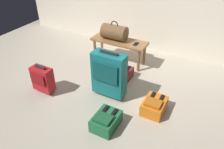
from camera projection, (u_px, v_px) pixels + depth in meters
name	position (u px, v px, depth m)	size (l,w,h in m)	color
ground_plane	(114.00, 90.00, 3.38)	(6.60, 6.60, 0.00)	#B2A893
bench	(119.00, 44.00, 3.90)	(1.00, 0.36, 0.44)	olive
duffel_bag_brown	(114.00, 32.00, 3.83)	(0.44, 0.26, 0.34)	brown
cell_phone	(136.00, 44.00, 3.73)	(0.07, 0.14, 0.01)	#191E4C
suitcase_upright_teal	(109.00, 74.00, 3.08)	(0.48, 0.23, 0.73)	#14666B
suitcase_small_red	(42.00, 79.00, 3.22)	(0.32, 0.18, 0.46)	red
backpack_maroon	(122.00, 74.00, 3.58)	(0.28, 0.38, 0.21)	maroon
backpack_green	(106.00, 121.00, 2.71)	(0.28, 0.38, 0.21)	#1E6038
backpack_orange	(154.00, 106.00, 2.94)	(0.28, 0.38, 0.21)	orange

